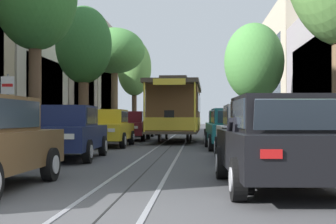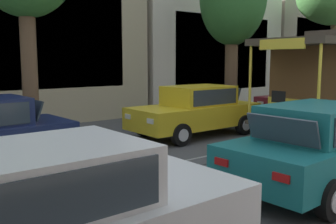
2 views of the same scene
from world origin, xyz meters
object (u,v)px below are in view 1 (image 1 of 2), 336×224
Objects in this scene: parked_car_yellow_mid_left at (107,128)px; parked_car_silver_fifth_left at (142,124)px; parked_car_black_sixth_left at (151,123)px; street_tree_kerb_right_second at (254,62)px; cable_car_trolley at (176,110)px; street_tree_kerb_left_mid at (84,47)px; parked_car_maroon_fourth_left at (130,126)px; parked_car_green_fourth_right at (224,126)px; motorcycle_with_rider at (242,151)px; parked_car_navy_second_left at (67,132)px; parked_car_white_second_right at (252,133)px; street_tree_kerb_left_far at (134,68)px; street_tree_kerb_left_fourth at (115,52)px; parked_car_black_near_right at (280,142)px; parked_car_teal_mid_right at (232,129)px; street_sign_post at (8,107)px.

parked_car_yellow_mid_left and parked_car_silver_fifth_left have the same top height.
street_tree_kerb_right_second is at bearing -54.22° from parked_car_black_sixth_left.
parked_car_yellow_mid_left is at bearing -90.24° from parked_car_silver_fifth_left.
cable_car_trolley is (2.67, -6.77, 0.86)m from parked_car_silver_fifth_left.
street_tree_kerb_left_mid is (-1.95, -8.58, 4.03)m from parked_car_silver_fifth_left.
parked_car_maroon_fourth_left is 1.00× the size of parked_car_green_fourth_right.
parked_car_black_sixth_left is at bearing 98.46° from motorcycle_with_rider.
parked_car_yellow_mid_left is (-0.01, 6.52, 0.00)m from parked_car_navy_second_left.
street_tree_kerb_left_mid reaches higher than motorcycle_with_rider.
parked_car_white_second_right is 5.45m from motorcycle_with_rider.
street_tree_kerb_right_second is (7.15, -9.92, 3.75)m from parked_car_black_sixth_left.
motorcycle_with_rider is (1.94, -17.75, -1.01)m from cable_car_trolley.
street_tree_kerb_left_far is (-6.72, 16.52, 4.64)m from parked_car_green_fourth_right.
motorcycle_with_rider is (4.65, -5.76, -0.15)m from parked_car_navy_second_left.
street_tree_kerb_left_far is (0.07, 9.34, -0.15)m from street_tree_kerb_left_fourth.
parked_car_silver_fifth_left is 1.00× the size of parked_car_black_near_right.
parked_car_white_second_right is 12.67m from cable_car_trolley.
parked_car_black_sixth_left and parked_car_teal_mid_right have the same top height.
parked_car_navy_second_left is 0.62× the size of street_tree_kerb_left_fourth.
parked_car_teal_mid_right is 0.56× the size of street_tree_kerb_left_far.
street_sign_post reaches higher than parked_car_green_fourth_right.
cable_car_trolley is at bearing 96.25° from motorcycle_with_rider.
street_tree_kerb_left_fourth is at bearing -90.43° from street_tree_kerb_left_far.
street_sign_post is (-1.25, -7.83, 0.71)m from parked_car_yellow_mid_left.
street_tree_kerb_right_second is 18.78m from street_sign_post.
parked_car_silver_fifth_left is 1.01× the size of parked_car_green_fourth_right.
parked_car_white_second_right reaches higher than motorcycle_with_rider.
parked_car_navy_second_left and parked_car_white_second_right have the same top height.
parked_car_teal_mid_right is (5.05, -7.50, 0.00)m from parked_car_maroon_fourth_left.
parked_car_yellow_mid_left is 0.99× the size of parked_car_black_near_right.
parked_car_navy_second_left is at bearing -102.72° from cable_car_trolley.
parked_car_black_sixth_left is 0.99× the size of parked_car_black_near_right.
parked_car_green_fourth_right is at bearing 61.15° from street_sign_post.
parked_car_white_second_right is at bearing 82.04° from motorcycle_with_rider.
parked_car_silver_fifth_left is at bearing 100.65° from motorcycle_with_rider.
street_tree_kerb_right_second is (7.22, 8.65, 3.75)m from parked_car_yellow_mid_left.
parked_car_yellow_mid_left is at bearing 162.90° from parked_car_teal_mid_right.
cable_car_trolley reaches higher than parked_car_black_near_right.
street_tree_kerb_left_mid reaches higher than street_tree_kerb_right_second.
parked_car_yellow_mid_left is at bearing -85.71° from street_tree_kerb_left_far.
street_sign_post reaches higher than parked_car_navy_second_left.
parked_car_green_fourth_right is (-0.12, 16.20, 0.00)m from parked_car_black_near_right.
street_tree_kerb_left_far is at bearing 90.56° from street_sign_post.
motorcycle_with_rider is (-0.53, -16.15, -0.15)m from parked_car_green_fourth_right.
parked_car_white_second_right is 6.77m from street_sign_post.
parked_car_silver_fifth_left is 0.64× the size of street_tree_kerb_left_mid.
parked_car_silver_fifth_left is 5.20m from street_tree_kerb_left_fourth.
street_tree_kerb_left_mid is 1.00× the size of street_tree_kerb_right_second.
parked_car_green_fourth_right is 0.61× the size of street_tree_kerb_left_fourth.
street_tree_kerb_left_fourth is 1.04× the size of street_tree_kerb_right_second.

